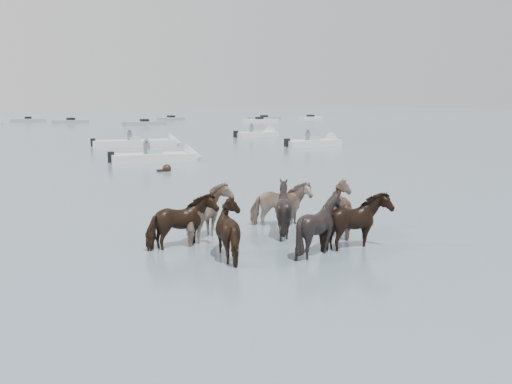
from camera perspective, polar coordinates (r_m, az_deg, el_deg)
ground at (r=13.64m, az=8.16°, el=-5.39°), size 400.00×400.00×0.00m
pony_herd at (r=13.71m, az=2.39°, el=-2.71°), size 5.85×4.37×1.52m
swimming_pony at (r=27.64m, az=-9.20°, el=2.32°), size 0.72×0.44×0.44m
motorboat_b at (r=32.04m, az=-9.10°, el=3.51°), size 5.38×2.73×1.92m
motorboat_c at (r=42.94m, az=-11.17°, el=4.93°), size 6.68×3.53×1.92m
motorboat_d at (r=42.65m, az=6.57°, el=5.02°), size 5.04×2.01×1.92m
motorboat_e at (r=53.18m, az=0.55°, el=5.94°), size 5.23×2.12×1.92m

